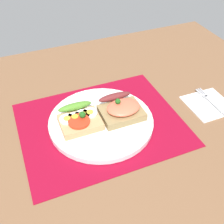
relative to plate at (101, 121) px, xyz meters
The scene contains 7 objects.
ground_plane 2.62cm from the plate, ahead, with size 120.00×90.00×3.20cm, color brown.
placemat 0.87cm from the plate, ahead, with size 40.49×32.81×0.30cm, color maroon.
plate is the anchor object (origin of this frame).
sandwich_egg_tomato 5.85cm from the plate, behind, with size 9.85×9.38×3.97cm.
sandwich_salmon 6.07cm from the plate, ahead, with size 10.52×9.78×5.21cm.
napkin 30.66cm from the plate, ahead, with size 11.56×11.61×0.60cm, color white.
fork 31.55cm from the plate, ahead, with size 1.62×13.24×0.32cm.
Camera 1 is at (-16.88, -48.72, 49.33)cm, focal length 44.52 mm.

